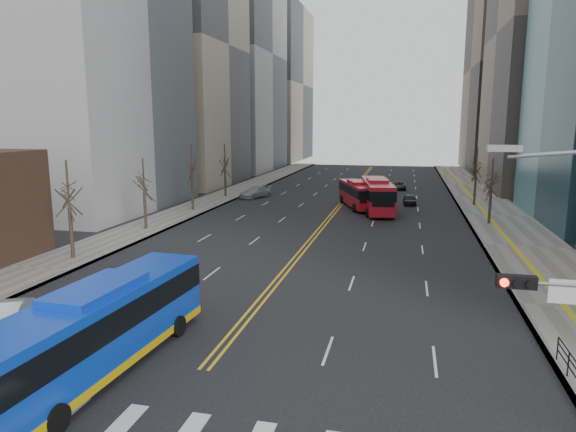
{
  "coord_description": "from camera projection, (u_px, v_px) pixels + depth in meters",
  "views": [
    {
      "loc": [
        7.79,
        -13.26,
        10.0
      ],
      "look_at": [
        1.43,
        14.27,
        4.85
      ],
      "focal_mm": 32.0,
      "sensor_mm": 36.0,
      "label": 1
    }
  ],
  "objects": [
    {
      "name": "red_bus_far",
      "position": [
        377.0,
        193.0,
        58.34
      ],
      "size": [
        4.68,
        12.25,
        3.77
      ],
      "color": "#A3111B",
      "rests_on": "ground"
    },
    {
      "name": "sidewalk_left",
      "position": [
        202.0,
        205.0,
        63.0
      ],
      "size": [
        5.0,
        130.0,
        0.15
      ],
      "primitive_type": "cube",
      "color": "slate",
      "rests_on": "ground"
    },
    {
      "name": "car_silver",
      "position": [
        255.0,
        192.0,
        69.27
      ],
      "size": [
        4.01,
        5.49,
        1.48
      ],
      "primitive_type": "imported",
      "rotation": [
        0.0,
        0.0,
        -0.43
      ],
      "color": "#AFAFB4",
      "rests_on": "ground"
    },
    {
      "name": "car_dark_mid",
      "position": [
        410.0,
        200.0,
        63.43
      ],
      "size": [
        1.7,
        3.76,
        1.25
      ],
      "primitive_type": "imported",
      "rotation": [
        0.0,
        0.0,
        0.06
      ],
      "color": "black",
      "rests_on": "ground"
    },
    {
      "name": "car_dark_far",
      "position": [
        399.0,
        186.0,
        77.82
      ],
      "size": [
        2.19,
        4.33,
        1.17
      ],
      "primitive_type": "imported",
      "rotation": [
        0.0,
        0.0,
        0.06
      ],
      "color": "black",
      "rests_on": "ground"
    },
    {
      "name": "red_bus_near",
      "position": [
        357.0,
        193.0,
        61.05
      ],
      "size": [
        5.59,
        10.26,
        3.22
      ],
      "color": "#A3111B",
      "rests_on": "ground"
    },
    {
      "name": "car_white",
      "position": [
        3.0,
        321.0,
        24.15
      ],
      "size": [
        3.47,
        4.99,
        1.56
      ],
      "primitive_type": "imported",
      "rotation": [
        0.0,
        0.0,
        0.43
      ],
      "color": "silver",
      "rests_on": "ground"
    },
    {
      "name": "office_towers",
      "position": [
        360.0,
        29.0,
        77.57
      ],
      "size": [
        83.0,
        134.0,
        58.0
      ],
      "color": "#9C9C9F",
      "rests_on": "ground"
    },
    {
      "name": "sidewalk_right",
      "position": [
        496.0,
        216.0,
        55.47
      ],
      "size": [
        7.0,
        130.0,
        0.15
      ],
      "primitive_type": "cube",
      "color": "slate",
      "rests_on": "ground"
    },
    {
      "name": "centerline",
      "position": [
        346.0,
        198.0,
        68.94
      ],
      "size": [
        0.55,
        100.0,
        0.01
      ],
      "color": "gold",
      "rests_on": "ground"
    },
    {
      "name": "street_trees",
      "position": [
        249.0,
        176.0,
        50.06
      ],
      "size": [
        35.2,
        47.2,
        7.6
      ],
      "color": "#30251D",
      "rests_on": "ground"
    },
    {
      "name": "blue_bus",
      "position": [
        99.0,
        327.0,
        20.61
      ],
      "size": [
        3.5,
        12.8,
        3.67
      ],
      "color": "#0D3AC7",
      "rests_on": "ground"
    }
  ]
}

